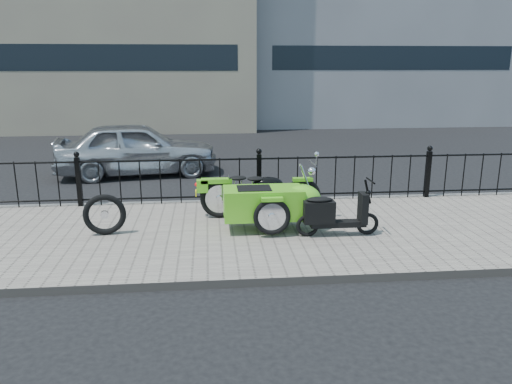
{
  "coord_description": "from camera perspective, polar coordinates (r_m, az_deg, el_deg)",
  "views": [
    {
      "loc": [
        -0.99,
        -8.35,
        2.85
      ],
      "look_at": [
        -0.2,
        -0.1,
        0.68
      ],
      "focal_mm": 35.0,
      "sensor_mm": 36.0,
      "label": 1
    }
  ],
  "objects": [
    {
      "name": "curb",
      "position": [
        10.22,
        0.26,
        -1.16
      ],
      "size": [
        30.0,
        0.1,
        0.12
      ],
      "primitive_type": "cube",
      "color": "gray",
      "rests_on": "ground"
    },
    {
      "name": "motorcycle_sidecar",
      "position": [
        8.39,
        1.91,
        -0.92
      ],
      "size": [
        2.28,
        1.48,
        0.98
      ],
      "color": "black",
      "rests_on": "sidewalk"
    },
    {
      "name": "spare_tire",
      "position": [
        8.41,
        -16.92,
        -2.49
      ],
      "size": [
        0.69,
        0.19,
        0.68
      ],
      "primitive_type": "torus",
      "rotation": [
        1.57,
        0.0,
        0.13
      ],
      "color": "black",
      "rests_on": "sidewalk"
    },
    {
      "name": "iron_fence",
      "position": [
        9.96,
        0.34,
        1.54
      ],
      "size": [
        14.11,
        0.11,
        1.08
      ],
      "color": "black",
      "rests_on": "sidewalk"
    },
    {
      "name": "sidewalk",
      "position": [
        8.39,
        1.6,
        -4.76
      ],
      "size": [
        30.0,
        3.8,
        0.12
      ],
      "primitive_type": "cube",
      "color": "slate",
      "rests_on": "ground"
    },
    {
      "name": "sedan_car",
      "position": [
        13.21,
        -13.45,
        4.87
      ],
      "size": [
        4.24,
        2.18,
        1.38
      ],
      "primitive_type": "imported",
      "rotation": [
        0.0,
        0.0,
        1.71
      ],
      "color": "#B1B3B8",
      "rests_on": "ground"
    },
    {
      "name": "ground",
      "position": [
        8.87,
        1.2,
        -4.06
      ],
      "size": [
        120.0,
        120.0,
        0.0
      ],
      "primitive_type": "plane",
      "color": "black",
      "rests_on": "ground"
    },
    {
      "name": "scooter",
      "position": [
        8.09,
        8.72,
        -2.55
      ],
      "size": [
        1.36,
        0.4,
        0.92
      ],
      "color": "black",
      "rests_on": "sidewalk"
    }
  ]
}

